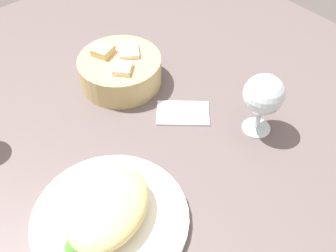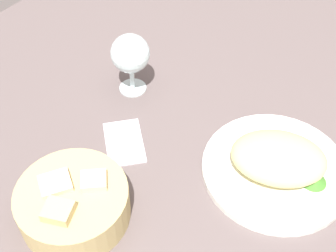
# 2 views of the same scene
# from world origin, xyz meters

# --- Properties ---
(ground_plane) EXTENTS (1.40, 1.40, 0.02)m
(ground_plane) POSITION_xyz_m (0.00, 0.00, -0.01)
(ground_plane) COLOR #5C5150
(plate) EXTENTS (0.26, 0.26, 0.01)m
(plate) POSITION_xyz_m (-0.10, -0.06, 0.01)
(plate) COLOR white
(plate) RESTS_ON ground_plane
(omelette) EXTENTS (0.20, 0.18, 0.06)m
(omelette) POSITION_xyz_m (-0.10, -0.06, 0.04)
(omelette) COLOR #E4D181
(omelette) RESTS_ON plate
(lettuce_garnish) EXTENTS (0.05, 0.05, 0.02)m
(lettuce_garnish) POSITION_xyz_m (-0.17, -0.07, 0.02)
(lettuce_garnish) COLOR #3F7F2B
(lettuce_garnish) RESTS_ON plate
(bread_basket) EXTENTS (0.18, 0.18, 0.08)m
(bread_basket) POSITION_xyz_m (0.12, 0.22, 0.03)
(bread_basket) COLOR tan
(bread_basket) RESTS_ON ground_plane
(wine_glass_near) EXTENTS (0.08, 0.08, 0.13)m
(wine_glass_near) POSITION_xyz_m (0.24, -0.08, 0.09)
(wine_glass_near) COLOR silver
(wine_glass_near) RESTS_ON ground_plane
(folded_napkin) EXTENTS (0.13, 0.13, 0.01)m
(folded_napkin) POSITION_xyz_m (0.16, 0.05, 0.00)
(folded_napkin) COLOR silver
(folded_napkin) RESTS_ON ground_plane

